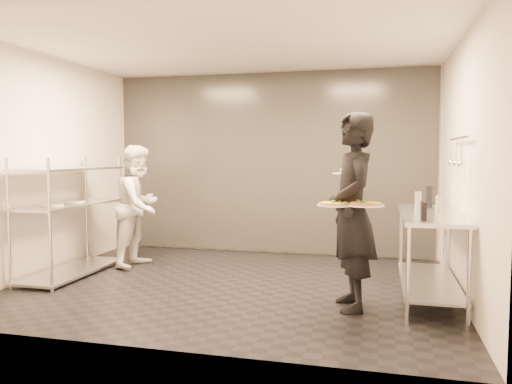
% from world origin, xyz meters
% --- Properties ---
extents(room_shell, '(5.00, 4.00, 2.80)m').
position_xyz_m(room_shell, '(0.00, 1.18, 1.40)').
color(room_shell, black).
rests_on(room_shell, ground).
extents(pass_rack, '(0.60, 1.60, 1.50)m').
position_xyz_m(pass_rack, '(-2.15, -0.00, 0.77)').
color(pass_rack, silver).
rests_on(pass_rack, ground).
extents(prep_counter, '(0.60, 1.80, 0.92)m').
position_xyz_m(prep_counter, '(2.18, 0.00, 0.63)').
color(prep_counter, silver).
rests_on(prep_counter, ground).
extents(utensil_rail, '(0.07, 1.20, 0.31)m').
position_xyz_m(utensil_rail, '(2.43, -0.00, 1.55)').
color(utensil_rail, silver).
rests_on(utensil_rail, room_shell).
extents(waiter, '(0.65, 0.81, 1.94)m').
position_xyz_m(waiter, '(1.40, -0.56, 0.97)').
color(waiter, black).
rests_on(waiter, ground).
extents(chef, '(0.69, 0.85, 1.66)m').
position_xyz_m(chef, '(-1.55, 0.69, 0.83)').
color(chef, white).
rests_on(chef, ground).
extents(pizza_plate_near, '(0.33, 0.33, 0.05)m').
position_xyz_m(pizza_plate_near, '(1.24, -0.77, 1.06)').
color(pizza_plate_near, white).
rests_on(pizza_plate_near, waiter).
extents(pizza_plate_far, '(0.34, 0.34, 0.05)m').
position_xyz_m(pizza_plate_far, '(1.53, -0.78, 1.07)').
color(pizza_plate_far, white).
rests_on(pizza_plate_far, waiter).
extents(salad_plate, '(0.28, 0.28, 0.07)m').
position_xyz_m(salad_plate, '(1.32, -0.30, 1.35)').
color(salad_plate, white).
rests_on(salad_plate, waiter).
extents(pos_monitor, '(0.05, 0.23, 0.17)m').
position_xyz_m(pos_monitor, '(2.06, -0.60, 1.00)').
color(pos_monitor, black).
rests_on(pos_monitor, prep_counter).
extents(bottle_green, '(0.06, 0.06, 0.23)m').
position_xyz_m(bottle_green, '(2.04, -0.10, 1.03)').
color(bottle_green, gray).
rests_on(bottle_green, prep_counter).
extents(bottle_clear, '(0.06, 0.06, 0.19)m').
position_xyz_m(bottle_clear, '(2.24, -0.12, 1.01)').
color(bottle_clear, gray).
rests_on(bottle_clear, prep_counter).
extents(bottle_dark, '(0.07, 0.07, 0.25)m').
position_xyz_m(bottle_dark, '(2.21, 0.51, 1.04)').
color(bottle_dark, black).
rests_on(bottle_dark, prep_counter).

